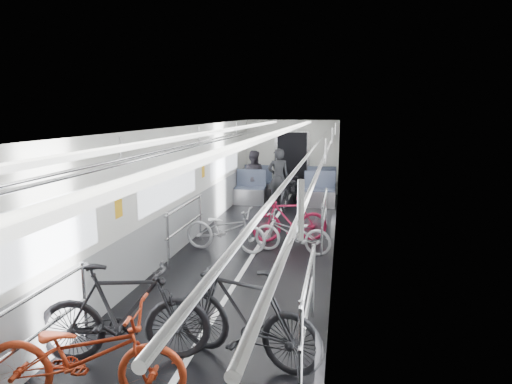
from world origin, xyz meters
TOP-DOWN VIEW (x-y plane):
  - car_shell at (0.00, 1.78)m, footprint 3.02×14.01m
  - bike_left_near at (-0.66, -4.33)m, footprint 1.96×0.93m
  - bike_left_mid at (-0.65, -3.55)m, footprint 1.93×0.94m
  - bike_left_far at (-0.57, 0.48)m, footprint 1.71×0.79m
  - bike_right_near at (0.63, -3.33)m, footprint 1.88×1.06m
  - bike_right_mid at (0.71, 0.60)m, footprint 1.58×0.78m
  - bike_right_far at (0.58, 1.36)m, footprint 1.65×0.89m
  - bike_aisle at (0.22, 4.80)m, footprint 0.91×1.93m
  - person_standing at (-0.15, 4.80)m, footprint 0.69×0.55m
  - person_seated at (-1.00, 5.45)m, footprint 0.76×0.60m

SIDE VIEW (x-z plane):
  - bike_right_mid at x=0.71m, z-range 0.00..0.80m
  - bike_left_far at x=-0.57m, z-range 0.00..0.87m
  - bike_right_far at x=0.58m, z-range 0.00..0.95m
  - bike_aisle at x=0.22m, z-range 0.00..0.97m
  - bike_left_near at x=-0.66m, z-range 0.00..0.99m
  - bike_right_near at x=0.63m, z-range 0.00..1.09m
  - bike_left_mid at x=-0.65m, z-range 0.00..1.12m
  - person_seated at x=-1.00m, z-range 0.00..1.53m
  - person_standing at x=-0.15m, z-range 0.00..1.66m
  - car_shell at x=0.00m, z-range -0.08..2.33m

